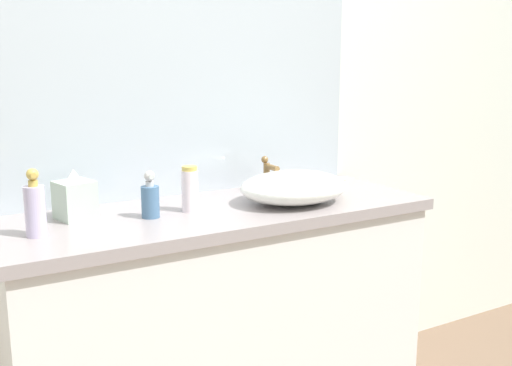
{
  "coord_description": "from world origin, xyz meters",
  "views": [
    {
      "loc": [
        -0.92,
        -1.43,
        1.43
      ],
      "look_at": [
        0.12,
        0.39,
        0.99
      ],
      "focal_mm": 41.66,
      "sensor_mm": 36.0,
      "label": 1
    }
  ],
  "objects_px": {
    "soap_dispenser": "(150,199)",
    "tissue_box": "(75,198)",
    "perfume_bottle": "(35,208)",
    "candle_jar": "(341,184)",
    "lotion_bottle": "(190,189)",
    "sink_basin": "(294,187)"
  },
  "relations": [
    {
      "from": "sink_basin",
      "to": "tissue_box",
      "type": "height_order",
      "value": "tissue_box"
    },
    {
      "from": "soap_dispenser",
      "to": "lotion_bottle",
      "type": "relative_size",
      "value": 1.0
    },
    {
      "from": "tissue_box",
      "to": "candle_jar",
      "type": "xyz_separation_m",
      "value": [
        1.04,
        -0.09,
        -0.05
      ]
    },
    {
      "from": "soap_dispenser",
      "to": "tissue_box",
      "type": "bearing_deg",
      "value": 153.78
    },
    {
      "from": "soap_dispenser",
      "to": "perfume_bottle",
      "type": "height_order",
      "value": "perfume_bottle"
    },
    {
      "from": "perfume_bottle",
      "to": "candle_jar",
      "type": "xyz_separation_m",
      "value": [
        1.19,
        0.06,
        -0.06
      ]
    },
    {
      "from": "tissue_box",
      "to": "perfume_bottle",
      "type": "bearing_deg",
      "value": -135.88
    },
    {
      "from": "soap_dispenser",
      "to": "perfume_bottle",
      "type": "bearing_deg",
      "value": -174.51
    },
    {
      "from": "soap_dispenser",
      "to": "lotion_bottle",
      "type": "height_order",
      "value": "same"
    },
    {
      "from": "perfume_bottle",
      "to": "soap_dispenser",
      "type": "bearing_deg",
      "value": 5.49
    },
    {
      "from": "tissue_box",
      "to": "candle_jar",
      "type": "distance_m",
      "value": 1.04
    },
    {
      "from": "lotion_bottle",
      "to": "candle_jar",
      "type": "distance_m",
      "value": 0.67
    },
    {
      "from": "soap_dispenser",
      "to": "tissue_box",
      "type": "height_order",
      "value": "tissue_box"
    },
    {
      "from": "lotion_bottle",
      "to": "candle_jar",
      "type": "height_order",
      "value": "lotion_bottle"
    },
    {
      "from": "candle_jar",
      "to": "tissue_box",
      "type": "bearing_deg",
      "value": 175.3
    },
    {
      "from": "soap_dispenser",
      "to": "perfume_bottle",
      "type": "xyz_separation_m",
      "value": [
        -0.37,
        -0.04,
        0.02
      ]
    },
    {
      "from": "soap_dispenser",
      "to": "lotion_bottle",
      "type": "bearing_deg",
      "value": 4.82
    },
    {
      "from": "soap_dispenser",
      "to": "perfume_bottle",
      "type": "distance_m",
      "value": 0.37
    },
    {
      "from": "sink_basin",
      "to": "candle_jar",
      "type": "distance_m",
      "value": 0.3
    },
    {
      "from": "lotion_bottle",
      "to": "candle_jar",
      "type": "bearing_deg",
      "value": 0.95
    },
    {
      "from": "perfume_bottle",
      "to": "tissue_box",
      "type": "distance_m",
      "value": 0.21
    },
    {
      "from": "perfume_bottle",
      "to": "tissue_box",
      "type": "xyz_separation_m",
      "value": [
        0.15,
        0.14,
        -0.02
      ]
    }
  ]
}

